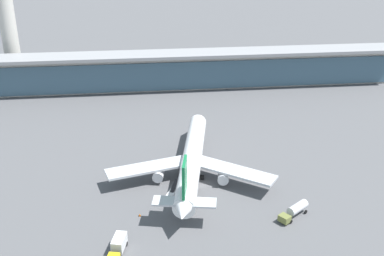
{
  "coord_description": "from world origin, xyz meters",
  "views": [
    {
      "loc": [
        -14.32,
        -102.38,
        61.67
      ],
      "look_at": [
        0.0,
        20.35,
        7.03
      ],
      "focal_mm": 43.42,
      "sensor_mm": 36.0,
      "label": 1
    }
  ],
  "objects_px": {
    "service_truck_mid_apron_yellow": "(118,245)",
    "service_truck_under_wing_olive": "(295,210)",
    "airliner_on_stand": "(192,160)",
    "service_truck_near_nose_white": "(171,194)",
    "safety_cone_alpha": "(140,215)"
  },
  "relations": [
    {
      "from": "service_truck_under_wing_olive",
      "to": "service_truck_near_nose_white",
      "type": "bearing_deg",
      "value": 156.86
    },
    {
      "from": "service_truck_near_nose_white",
      "to": "service_truck_mid_apron_yellow",
      "type": "bearing_deg",
      "value": -121.82
    },
    {
      "from": "safety_cone_alpha",
      "to": "airliner_on_stand",
      "type": "bearing_deg",
      "value": 50.33
    },
    {
      "from": "service_truck_under_wing_olive",
      "to": "service_truck_mid_apron_yellow",
      "type": "bearing_deg",
      "value": -168.44
    },
    {
      "from": "airliner_on_stand",
      "to": "service_truck_near_nose_white",
      "type": "distance_m",
      "value": 12.0
    },
    {
      "from": "service_truck_near_nose_white",
      "to": "service_truck_under_wing_olive",
      "type": "distance_m",
      "value": 29.81
    },
    {
      "from": "service_truck_under_wing_olive",
      "to": "safety_cone_alpha",
      "type": "relative_size",
      "value": 11.84
    },
    {
      "from": "service_truck_under_wing_olive",
      "to": "safety_cone_alpha",
      "type": "height_order",
      "value": "service_truck_under_wing_olive"
    },
    {
      "from": "airliner_on_stand",
      "to": "service_truck_under_wing_olive",
      "type": "bearing_deg",
      "value": -44.96
    },
    {
      "from": "airliner_on_stand",
      "to": "service_truck_under_wing_olive",
      "type": "relative_size",
      "value": 6.89
    },
    {
      "from": "safety_cone_alpha",
      "to": "service_truck_under_wing_olive",
      "type": "bearing_deg",
      "value": -6.9
    },
    {
      "from": "service_truck_under_wing_olive",
      "to": "service_truck_mid_apron_yellow",
      "type": "height_order",
      "value": "service_truck_mid_apron_yellow"
    },
    {
      "from": "service_truck_under_wing_olive",
      "to": "safety_cone_alpha",
      "type": "xyz_separation_m",
      "value": [
        -35.23,
        4.26,
        -1.39
      ]
    },
    {
      "from": "service_truck_mid_apron_yellow",
      "to": "service_truck_under_wing_olive",
      "type": "bearing_deg",
      "value": 11.56
    },
    {
      "from": "airliner_on_stand",
      "to": "service_truck_near_nose_white",
      "type": "height_order",
      "value": "airliner_on_stand"
    }
  ]
}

